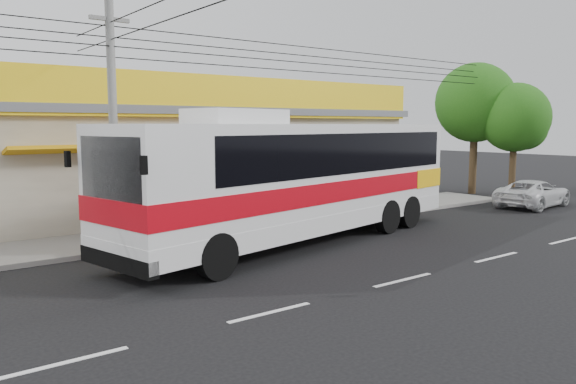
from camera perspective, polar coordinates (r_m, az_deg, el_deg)
name	(u,v)px	position (r m, az deg, el deg)	size (l,w,h in m)	color
ground	(335,261)	(15.96, 4.81, -6.98)	(120.00, 120.00, 0.00)	black
sidewalk	(226,227)	(20.70, -6.34, -3.59)	(30.00, 3.20, 0.15)	gray
lane_markings	(403,280)	(14.26, 11.59, -8.78)	(50.00, 0.12, 0.01)	silver
storefront_building	(160,159)	(25.34, -12.83, 3.26)	(22.60, 9.20, 5.70)	gray
coach_bus	(306,173)	(18.20, 1.80, 1.99)	(14.05, 5.65, 4.24)	silver
white_car	(533,193)	(28.52, 23.66, -0.14)	(2.09, 4.53, 1.26)	silver
utility_pole	(110,40)	(16.89, -17.61, 14.52)	(34.00, 14.00, 7.46)	slate
tree_near	(478,106)	(32.84, 18.72, 8.32)	(4.34, 4.34, 7.19)	#332414
tree_far	(517,120)	(32.19, 22.24, 6.80)	(3.63, 3.63, 6.02)	#332414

